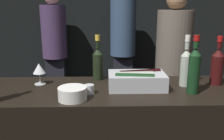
# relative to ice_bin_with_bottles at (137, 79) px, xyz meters

# --- Properties ---
(wall_back_chalkboard) EXTENTS (6.40, 0.06, 2.80)m
(wall_back_chalkboard) POSITION_rel_ice_bin_with_bottles_xyz_m (-0.16, 2.35, 0.34)
(wall_back_chalkboard) COLOR black
(wall_back_chalkboard) RESTS_ON ground_plane
(ice_bin_with_bottles) EXTENTS (0.37, 0.23, 0.11)m
(ice_bin_with_bottles) POSITION_rel_ice_bin_with_bottles_xyz_m (0.00, 0.00, 0.00)
(ice_bin_with_bottles) COLOR #B7BABF
(ice_bin_with_bottles) RESTS_ON bar_counter
(bowl_white) EXTENTS (0.17, 0.17, 0.07)m
(bowl_white) POSITION_rel_ice_bin_with_bottles_xyz_m (-0.40, -0.20, -0.02)
(bowl_white) COLOR white
(bowl_white) RESTS_ON bar_counter
(wine_glass) EXTENTS (0.09, 0.09, 0.15)m
(wine_glass) POSITION_rel_ice_bin_with_bottles_xyz_m (-0.66, 0.10, 0.05)
(wine_glass) COLOR silver
(wine_glass) RESTS_ON bar_counter
(candle_votive) EXTENTS (0.06, 0.06, 0.06)m
(candle_votive) POSITION_rel_ice_bin_with_bottles_xyz_m (-0.31, -0.10, -0.03)
(candle_votive) COLOR silver
(candle_votive) RESTS_ON bar_counter
(champagne_bottle) EXTENTS (0.07, 0.07, 0.33)m
(champagne_bottle) POSITION_rel_ice_bin_with_bottles_xyz_m (-0.26, 0.21, 0.07)
(champagne_bottle) COLOR black
(champagne_bottle) RESTS_ON bar_counter
(white_wine_bottle) EXTENTS (0.07, 0.07, 0.34)m
(white_wine_bottle) POSITION_rel_ice_bin_with_bottles_xyz_m (0.33, 0.04, 0.08)
(white_wine_bottle) COLOR #9EA899
(white_wine_bottle) RESTS_ON bar_counter
(red_wine_bottle_tall) EXTENTS (0.08, 0.08, 0.33)m
(red_wine_bottle_tall) POSITION_rel_ice_bin_with_bottles_xyz_m (0.56, 0.07, 0.08)
(red_wine_bottle_tall) COLOR #380F0F
(red_wine_bottle_tall) RESTS_ON bar_counter
(red_wine_bottle_burgundy) EXTENTS (0.07, 0.07, 0.36)m
(red_wine_bottle_burgundy) POSITION_rel_ice_bin_with_bottles_xyz_m (0.34, -0.10, 0.10)
(red_wine_bottle_burgundy) COLOR #143319
(red_wine_bottle_burgundy) RESTS_ON bar_counter
(person_in_hoodie) EXTENTS (0.38, 0.38, 1.69)m
(person_in_hoodie) POSITION_rel_ice_bin_with_bottles_xyz_m (0.53, 1.06, -0.12)
(person_in_hoodie) COLOR black
(person_in_hoodie) RESTS_ON ground_plane
(person_blond_tee) EXTENTS (0.35, 0.35, 1.75)m
(person_blond_tee) POSITION_rel_ice_bin_with_bottles_xyz_m (-0.93, 1.99, -0.08)
(person_blond_tee) COLOR black
(person_blond_tee) RESTS_ON ground_plane
(person_grey_polo) EXTENTS (0.35, 0.35, 1.82)m
(person_grey_polo) POSITION_rel_ice_bin_with_bottles_xyz_m (0.04, 1.91, -0.03)
(person_grey_polo) COLOR black
(person_grey_polo) RESTS_ON ground_plane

